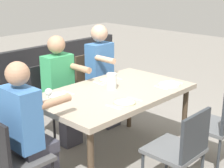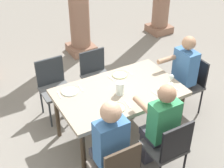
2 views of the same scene
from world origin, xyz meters
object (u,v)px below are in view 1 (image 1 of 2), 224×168
chair_mid_north (181,148)px  plate_1 (108,80)px  plate_0 (169,84)px  plate_2 (124,102)px  chair_west_north (220,122)px  diner_woman_green (30,130)px  diner_man_white (103,72)px  wine_glass_3 (49,93)px  chair_mid_south (52,97)px  chair_head_east (11,156)px  plate_3 (56,96)px  chair_west_south (94,83)px  dining_table (114,97)px  diner_guest_third (62,87)px  water_pitcher (112,82)px

chair_mid_north → plate_1: size_ratio=4.22×
plate_0 → plate_2: bearing=1.4°
chair_west_north → plate_0: 0.67m
chair_west_north → diner_woman_green: (1.61, -0.91, 0.16)m
diner_man_white → wine_glass_3: size_ratio=9.09×
chair_mid_south → wine_glass_3: bearing=52.2°
chair_head_east → plate_3: (-0.71, -0.30, 0.27)m
chair_west_south → diner_woman_green: size_ratio=0.71×
plate_0 → plate_3: (1.08, -0.60, 0.00)m
diner_woman_green → plate_1: size_ratio=6.35×
chair_west_south → chair_mid_north: chair_west_south is taller
plate_1 → chair_west_south: bearing=-120.6°
dining_table → chair_west_south: size_ratio=1.78×
diner_man_white → plate_1: diner_man_white is taller
chair_head_east → plate_0: (-1.79, 0.30, 0.27)m
chair_west_north → chair_mid_south: chair_west_north is taller
plate_0 → plate_2: same height
chair_west_south → plate_0: chair_west_south is taller
chair_west_south → chair_mid_south: 0.70m
chair_west_north → diner_guest_third: 1.78m
diner_man_white → dining_table: bearing=52.3°
diner_man_white → diner_guest_third: size_ratio=1.04×
chair_west_south → chair_mid_south: size_ratio=1.01×
diner_woman_green → diner_man_white: bearing=-155.3°
plate_0 → diner_man_white: bearing=-90.6°
dining_table → diner_woman_green: diner_woman_green is taller
chair_mid_south → plate_1: chair_mid_south is taller
chair_mid_north → plate_0: (-0.68, -0.61, 0.28)m
chair_mid_north → diner_man_white: size_ratio=0.64×
plate_0 → wine_glass_3: bearing=-21.8°
dining_table → plate_2: bearing=57.6°
chair_west_north → plate_0: bearing=-88.7°
chair_mid_north → chair_mid_south: chair_mid_south is taller
wine_glass_3 → water_pitcher: bearing=169.1°
chair_mid_south → dining_table: bearing=97.8°
chair_mid_north → diner_guest_third: size_ratio=0.67×
plate_2 → plate_0: bearing=-178.6°
chair_head_east → diner_woman_green: bearing=179.1°
chair_west_north → plate_3: bearing=-48.0°
chair_west_south → plate_3: (1.09, 0.62, 0.26)m
chair_west_north → plate_3: (1.09, -1.21, 0.26)m
plate_2 → water_pitcher: bearing=-120.8°
dining_table → chair_mid_south: bearing=-82.2°
plate_0 → plate_3: 1.23m
plate_3 → diner_woman_green: bearing=30.1°
chair_mid_north → diner_guest_third: 1.63m
chair_west_south → chair_head_east: (1.80, 0.92, -0.01)m
chair_head_east → wine_glass_3: size_ratio=6.04×
diner_guest_third → plate_1: size_ratio=6.31×
chair_mid_north → plate_0: size_ratio=3.64×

